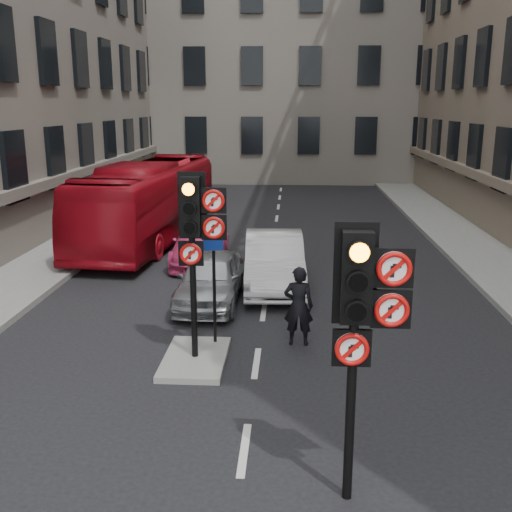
# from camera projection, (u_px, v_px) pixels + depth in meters

# --- Properties ---
(pavement_left) EXTENTS (3.00, 50.00, 0.16)m
(pavement_left) POSITION_uv_depth(u_px,v_px,m) (41.00, 261.00, 18.80)
(pavement_left) COLOR gray
(pavement_left) RESTS_ON ground
(pavement_right) EXTENTS (3.00, 50.00, 0.16)m
(pavement_right) POSITION_uv_depth(u_px,v_px,m) (509.00, 269.00, 17.97)
(pavement_right) COLOR gray
(pavement_right) RESTS_ON ground
(centre_island) EXTENTS (1.20, 2.00, 0.12)m
(centre_island) POSITION_uv_depth(u_px,v_px,m) (195.00, 359.00, 11.69)
(centre_island) COLOR gray
(centre_island) RESTS_ON ground
(building_far) EXTENTS (30.00, 14.00, 20.00)m
(building_far) POSITION_uv_depth(u_px,v_px,m) (285.00, 26.00, 41.05)
(building_far) COLOR gray
(building_far) RESTS_ON ground
(signal_near) EXTENTS (0.91, 0.40, 3.58)m
(signal_near) POSITION_uv_depth(u_px,v_px,m) (362.00, 307.00, 7.03)
(signal_near) COLOR black
(signal_near) RESTS_ON ground
(signal_far) EXTENTS (0.91, 0.40, 3.58)m
(signal_far) POSITION_uv_depth(u_px,v_px,m) (196.00, 226.00, 11.02)
(signal_far) COLOR black
(signal_far) RESTS_ON centre_island
(car_silver) EXTENTS (1.61, 3.78, 1.27)m
(car_silver) POSITION_uv_depth(u_px,v_px,m) (211.00, 278.00, 15.03)
(car_silver) COLOR #93979A
(car_silver) RESTS_ON ground
(car_white) EXTENTS (1.77, 4.51, 1.46)m
(car_white) POSITION_uv_depth(u_px,v_px,m) (274.00, 261.00, 16.32)
(car_white) COLOR silver
(car_white) RESTS_ON ground
(car_pink) EXTENTS (1.91, 4.20, 1.19)m
(car_pink) POSITION_uv_depth(u_px,v_px,m) (201.00, 243.00, 18.91)
(car_pink) COLOR #CC3C70
(car_pink) RESTS_ON ground
(bus_red) EXTENTS (3.26, 10.49, 2.88)m
(bus_red) POSITION_uv_depth(u_px,v_px,m) (149.00, 202.00, 21.62)
(bus_red) COLOR maroon
(bus_red) RESTS_ON ground
(motorcycle) EXTENTS (0.58, 1.83, 1.09)m
(motorcycle) POSITION_uv_depth(u_px,v_px,m) (216.00, 272.00, 15.93)
(motorcycle) COLOR black
(motorcycle) RESTS_ON ground
(motorcyclist) EXTENTS (0.64, 0.44, 1.69)m
(motorcyclist) POSITION_uv_depth(u_px,v_px,m) (298.00, 306.00, 12.35)
(motorcyclist) COLOR black
(motorcyclist) RESTS_ON ground
(info_sign) EXTENTS (0.39, 0.16, 2.27)m
(info_sign) POSITION_uv_depth(u_px,v_px,m) (214.00, 274.00, 12.00)
(info_sign) COLOR black
(info_sign) RESTS_ON centre_island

